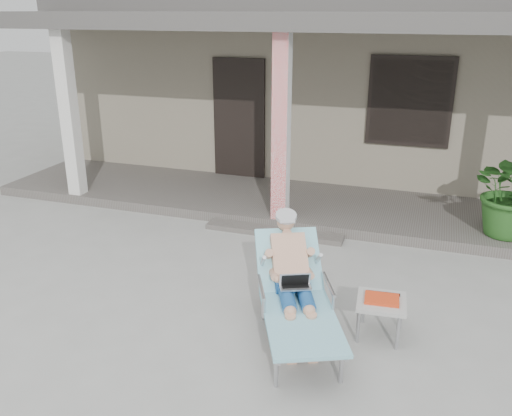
% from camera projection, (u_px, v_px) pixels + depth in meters
% --- Properties ---
extents(ground, '(60.00, 60.00, 0.00)m').
position_uv_depth(ground, '(227.00, 294.00, 6.13)').
color(ground, '#9E9E99').
rests_on(ground, ground).
extents(house, '(10.40, 5.40, 3.30)m').
position_uv_depth(house, '(339.00, 79.00, 11.33)').
color(house, gray).
rests_on(house, ground).
extents(porch_deck, '(10.00, 2.00, 0.15)m').
position_uv_depth(porch_deck, '(294.00, 203.00, 8.77)').
color(porch_deck, '#605B56').
rests_on(porch_deck, ground).
extents(porch_overhang, '(10.00, 2.30, 2.85)m').
position_uv_depth(porch_overhang, '(298.00, 27.00, 7.78)').
color(porch_overhang, silver).
rests_on(porch_overhang, porch_deck).
extents(porch_step, '(2.00, 0.30, 0.07)m').
position_uv_depth(porch_step, '(274.00, 231.00, 7.76)').
color(porch_step, '#605B56').
rests_on(porch_step, ground).
extents(lounger, '(1.28, 1.80, 1.14)m').
position_uv_depth(lounger, '(295.00, 268.00, 5.20)').
color(lounger, '#B7B7BC').
rests_on(lounger, ground).
extents(side_table, '(0.50, 0.50, 0.42)m').
position_uv_depth(side_table, '(381.00, 304.00, 5.24)').
color(side_table, '#ABABA6').
rests_on(side_table, ground).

